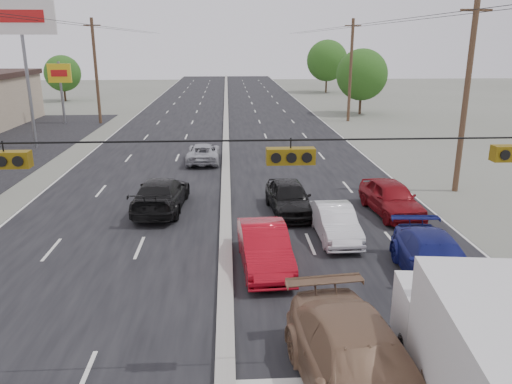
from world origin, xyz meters
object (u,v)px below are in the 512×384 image
pole_sign_billboard (21,26)px  tree_right_far (327,61)px  utility_pole_left_c (96,71)px  tan_sedan (361,371)px  oncoming_near (161,194)px  queue_car_b (335,223)px  queue_car_d (435,261)px  utility_pole_right_b (466,96)px  utility_pole_right_c (351,70)px  tree_left_far (63,73)px  queue_car_a (289,197)px  box_truck (485,364)px  pole_sign_far (60,78)px  queue_car_e (391,198)px  red_sedan (264,248)px  oncoming_far (203,153)px  tree_right_mid (362,75)px

pole_sign_billboard → tree_right_far: size_ratio=1.35×
pole_sign_billboard → utility_pole_left_c: bearing=80.5°
tan_sedan → oncoming_near: 15.18m
queue_car_b → queue_car_d: size_ratio=0.80×
utility_pole_right_b → utility_pole_right_c: 25.00m
tree_left_far → queue_car_a: size_ratio=1.35×
box_truck → tree_left_far: bearing=120.5°
pole_sign_far → queue_car_e: bearing=-50.2°
utility_pole_left_c → queue_car_a: 32.43m
utility_pole_right_b → pole_sign_far: (-28.50, 25.00, -0.70)m
red_sedan → oncoming_far: 16.84m
red_sedan → utility_pole_left_c: bearing=108.9°
utility_pole_left_c → red_sedan: utility_pole_left_c is taller
utility_pole_left_c → queue_car_e: (20.27, -28.55, -4.32)m
utility_pole_left_c → oncoming_far: utility_pole_left_c is taller
pole_sign_billboard → pole_sign_far: 12.89m
box_truck → queue_car_a: 14.24m
box_truck → queue_car_d: size_ratio=1.26×
tree_left_far → queue_car_b: tree_left_far is taller
queue_car_b → utility_pole_right_c: bearing=74.6°
tan_sedan → queue_car_a: size_ratio=1.35×
tree_right_mid → box_truck: 48.27m
pole_sign_far → red_sedan: pole_sign_far is taller
utility_pole_right_c → red_sedan: 36.06m
oncoming_far → utility_pole_right_b: bearing=151.8°
queue_car_b → queue_car_e: 4.36m
red_sedan → utility_pole_right_b: bearing=35.9°
tree_left_far → tree_right_mid: tree_right_mid is taller
utility_pole_right_c → queue_car_b: (-8.00, -31.43, -4.42)m
utility_pole_left_c → oncoming_near: size_ratio=1.84×
queue_car_a → utility_pole_left_c: bearing=114.2°
utility_pole_left_c → queue_car_a: utility_pole_left_c is taller
pole_sign_far → tan_sedan: bearing=-65.3°
tree_right_far → box_truck: 73.07m
utility_pole_left_c → tree_left_far: utility_pole_left_c is taller
tree_left_far → queue_car_e: 57.03m
oncoming_near → tree_right_mid: bearing=-115.8°
queue_car_d → queue_car_e: 6.94m
tan_sedan → utility_pole_right_c: bearing=70.8°
tree_right_mid → oncoming_far: 28.11m
tree_right_far → queue_car_b: 62.65m
pole_sign_billboard → box_truck: (19.71, -30.19, -7.20)m
queue_car_a → queue_car_e: 4.78m
red_sedan → queue_car_b: size_ratio=1.12×
box_truck → queue_car_b: 10.82m
tan_sedan → queue_car_e: tan_sedan is taller
pole_sign_far → tree_left_far: (-6.00, 20.00, -0.69)m
utility_pole_right_b → box_truck: utility_pole_right_b is taller
oncoming_far → queue_car_b: bearing=113.4°
pole_sign_billboard → oncoming_near: size_ratio=2.03×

